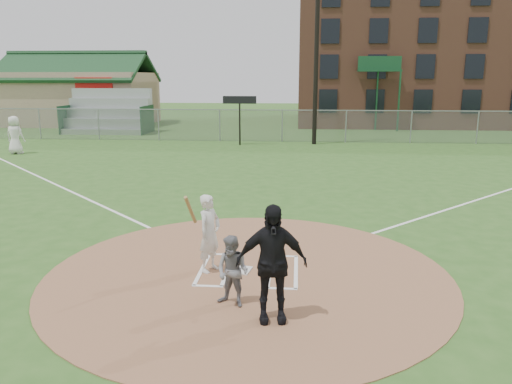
# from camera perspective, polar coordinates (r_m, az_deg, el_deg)

# --- Properties ---
(ground) EXTENTS (140.00, 140.00, 0.00)m
(ground) POSITION_cam_1_polar(r_m,az_deg,el_deg) (10.59, -0.91, -9.32)
(ground) COLOR #2E591E
(ground) RESTS_ON ground
(dirt_circle) EXTENTS (8.40, 8.40, 0.02)m
(dirt_circle) POSITION_cam_1_polar(r_m,az_deg,el_deg) (10.59, -0.91, -9.27)
(dirt_circle) COLOR #9A6949
(dirt_circle) RESTS_ON ground
(home_plate) EXTENTS (0.53, 0.53, 0.03)m
(home_plate) POSITION_cam_1_polar(r_m,az_deg,el_deg) (10.70, -1.88, -8.88)
(home_plate) COLOR silver
(home_plate) RESTS_ON dirt_circle
(foul_line_third) EXTENTS (17.04, 17.04, 0.01)m
(foul_line_third) POSITION_cam_1_polar(r_m,az_deg,el_deg) (21.61, -22.84, 1.26)
(foul_line_third) COLOR white
(foul_line_third) RESTS_ON ground
(catcher) EXTENTS (0.77, 0.69, 1.29)m
(catcher) POSITION_cam_1_polar(r_m,az_deg,el_deg) (8.95, -2.69, -9.04)
(catcher) COLOR slate
(catcher) RESTS_ON dirt_circle
(umpire) EXTENTS (1.23, 0.63, 2.02)m
(umpire) POSITION_cam_1_polar(r_m,az_deg,el_deg) (8.30, 1.78, -8.14)
(umpire) COLOR black
(umpire) RESTS_ON dirt_circle
(ondeck_player) EXTENTS (1.04, 0.72, 2.02)m
(ondeck_player) POSITION_cam_1_polar(r_m,az_deg,el_deg) (29.67, -25.84, 5.88)
(ondeck_player) COLOR silver
(ondeck_player) RESTS_ON ground
(batters_boxes) EXTENTS (2.08, 1.88, 0.01)m
(batters_boxes) POSITION_cam_1_polar(r_m,az_deg,el_deg) (10.72, -0.83, -8.89)
(batters_boxes) COLOR white
(batters_boxes) RESTS_ON dirt_circle
(batter_at_plate) EXTENTS (0.68, 1.06, 1.78)m
(batter_at_plate) POSITION_cam_1_polar(r_m,az_deg,el_deg) (10.47, -5.35, -4.69)
(batter_at_plate) COLOR silver
(batter_at_plate) RESTS_ON dirt_circle
(outfield_fence) EXTENTS (56.08, 0.08, 2.03)m
(outfield_fence) POSITION_cam_1_polar(r_m,az_deg,el_deg) (31.90, 3.01, 7.58)
(outfield_fence) COLOR slate
(outfield_fence) RESTS_ON ground
(bleachers) EXTENTS (6.08, 3.20, 3.20)m
(bleachers) POSITION_cam_1_polar(r_m,az_deg,el_deg) (38.65, -16.66, 8.86)
(bleachers) COLOR #B7BABF
(bleachers) RESTS_ON ground
(clubhouse) EXTENTS (12.20, 8.71, 6.23)m
(clubhouse) POSITION_cam_1_polar(r_m,az_deg,el_deg) (46.79, -19.49, 10.27)
(clubhouse) COLOR tan
(clubhouse) RESTS_ON ground
(brick_warehouse) EXTENTS (30.00, 17.17, 15.00)m
(brick_warehouse) POSITION_cam_1_polar(r_m,az_deg,el_deg) (50.14, 23.13, 15.98)
(brick_warehouse) COLOR brown
(brick_warehouse) RESTS_ON ground
(light_pole) EXTENTS (1.20, 0.30, 12.22)m
(light_pole) POSITION_cam_1_polar(r_m,az_deg,el_deg) (30.87, 6.98, 17.72)
(light_pole) COLOR black
(light_pole) RESTS_ON ground
(scoreboard_sign) EXTENTS (2.00, 0.10, 2.93)m
(scoreboard_sign) POSITION_cam_1_polar(r_m,az_deg,el_deg) (30.19, -1.89, 9.89)
(scoreboard_sign) COLOR black
(scoreboard_sign) RESTS_ON ground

